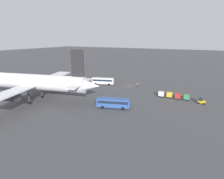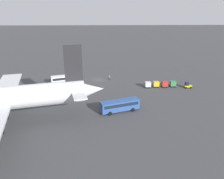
# 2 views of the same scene
# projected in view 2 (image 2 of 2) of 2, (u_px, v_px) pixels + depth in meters

# --- Properties ---
(ground_plane) EXTENTS (600.00, 600.00, 0.00)m
(ground_plane) POSITION_uv_depth(u_px,v_px,m) (98.00, 80.00, 84.06)
(ground_plane) COLOR #424244
(shuttle_bus_near) EXTENTS (10.66, 5.65, 3.11)m
(shuttle_bus_near) POSITION_uv_depth(u_px,v_px,m) (66.00, 79.00, 79.18)
(shuttle_bus_near) COLOR white
(shuttle_bus_near) RESTS_ON ground
(shuttle_bus_far) EXTENTS (10.69, 5.71, 3.11)m
(shuttle_bus_far) POSITION_uv_depth(u_px,v_px,m) (120.00, 105.00, 57.57)
(shuttle_bus_far) COLOR #2D5199
(shuttle_bus_far) RESTS_ON ground
(baggage_tug) EXTENTS (2.44, 1.69, 2.10)m
(baggage_tug) POSITION_uv_depth(u_px,v_px,m) (188.00, 85.00, 75.14)
(baggage_tug) COLOR gold
(baggage_tug) RESTS_ON ground
(worker_person) EXTENTS (0.38, 0.38, 1.74)m
(worker_person) POSITION_uv_depth(u_px,v_px,m) (109.00, 78.00, 83.88)
(worker_person) COLOR #1E1E2D
(worker_person) RESTS_ON ground
(cargo_cart_green) EXTENTS (2.02, 1.71, 2.06)m
(cargo_cart_green) POSITION_uv_depth(u_px,v_px,m) (173.00, 84.00, 76.12)
(cargo_cart_green) COLOR #38383D
(cargo_cart_green) RESTS_ON ground
(cargo_cart_red) EXTENTS (2.02, 1.71, 2.06)m
(cargo_cart_red) POSITION_uv_depth(u_px,v_px,m) (165.00, 84.00, 75.70)
(cargo_cart_red) COLOR #38383D
(cargo_cart_red) RESTS_ON ground
(cargo_cart_yellow) EXTENTS (2.02, 1.71, 2.06)m
(cargo_cart_yellow) POSITION_uv_depth(u_px,v_px,m) (156.00, 84.00, 75.72)
(cargo_cart_yellow) COLOR #38383D
(cargo_cart_yellow) RESTS_ON ground
(cargo_cart_white) EXTENTS (2.02, 1.71, 2.06)m
(cargo_cart_white) POSITION_uv_depth(u_px,v_px,m) (148.00, 84.00, 75.26)
(cargo_cart_white) COLOR #38383D
(cargo_cart_white) RESTS_ON ground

